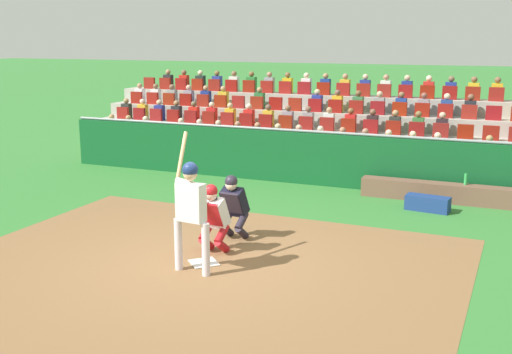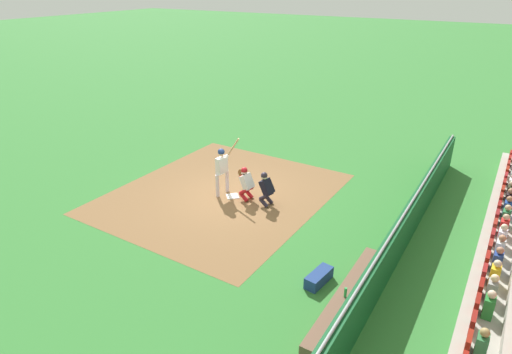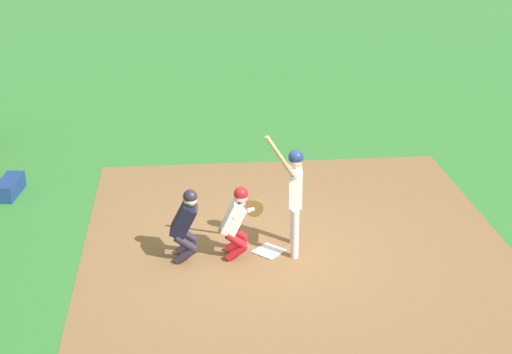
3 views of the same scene
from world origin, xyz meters
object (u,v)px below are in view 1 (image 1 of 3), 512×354
object	(u,v)px
catcher_crouching	(213,214)
water_bottle_on_bench	(466,179)
home_plate_marker	(204,263)
batter_at_plate	(191,204)
equipment_duffel_bag	(428,203)
home_plate_umpire	(234,204)
dugout_bench	(456,194)

from	to	relation	value
catcher_crouching	water_bottle_on_bench	bearing A→B (deg)	-125.73
home_plate_marker	batter_at_plate	xyz separation A→B (m)	(-0.01, 0.43, 1.14)
batter_at_plate	equipment_duffel_bag	size ratio (longest dim) A/B	2.36
home_plate_marker	water_bottle_on_bench	distance (m)	6.94
home_plate_umpire	water_bottle_on_bench	xyz separation A→B (m)	(-3.80, -4.44, -0.13)
water_bottle_on_bench	dugout_bench	bearing A→B (deg)	16.78
equipment_duffel_bag	dugout_bench	bearing A→B (deg)	-111.09
batter_at_plate	water_bottle_on_bench	world-z (taller)	batter_at_plate
batter_at_plate	home_plate_umpire	bearing A→B (deg)	-87.11
catcher_crouching	water_bottle_on_bench	xyz separation A→B (m)	(-3.81, -5.30, -0.15)
home_plate_umpire	dugout_bench	size ratio (longest dim) A/B	0.29
water_bottle_on_bench	equipment_duffel_bag	world-z (taller)	water_bottle_on_bench
home_plate_umpire	equipment_duffel_bag	xyz separation A→B (m)	(-3.11, -3.46, -0.53)
home_plate_umpire	batter_at_plate	bearing A→B (deg)	92.89
home_plate_umpire	dugout_bench	bearing A→B (deg)	-129.50
home_plate_marker	home_plate_umpire	world-z (taller)	home_plate_umpire
batter_at_plate	equipment_duffel_bag	distance (m)	6.17
home_plate_umpire	dugout_bench	xyz separation A→B (m)	(-3.61, -4.38, -0.47)
batter_at_plate	dugout_bench	world-z (taller)	batter_at_plate
home_plate_marker	equipment_duffel_bag	world-z (taller)	equipment_duffel_bag
batter_at_plate	catcher_crouching	xyz separation A→B (m)	(0.10, -0.97, -0.44)
batter_at_plate	dugout_bench	distance (m)	7.20
home_plate_umpire	equipment_duffel_bag	size ratio (longest dim) A/B	1.35
dugout_bench	equipment_duffel_bag	world-z (taller)	dugout_bench
home_plate_marker	catcher_crouching	xyz separation A→B (m)	(0.10, -0.54, 0.70)
dugout_bench	home_plate_umpire	bearing A→B (deg)	50.50
batter_at_plate	home_plate_umpire	world-z (taller)	batter_at_plate
home_plate_marker	dugout_bench	distance (m)	6.77
batter_at_plate	home_plate_umpire	distance (m)	1.89
home_plate_umpire	equipment_duffel_bag	distance (m)	4.68
dugout_bench	equipment_duffel_bag	size ratio (longest dim) A/B	4.61
dugout_bench	batter_at_plate	bearing A→B (deg)	60.45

